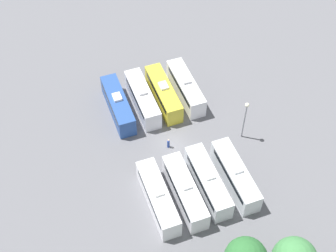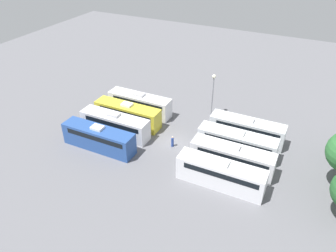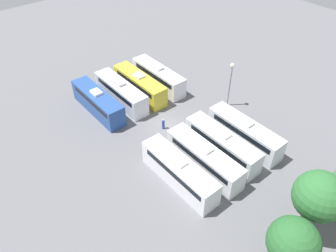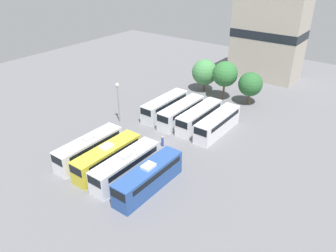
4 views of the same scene
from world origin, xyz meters
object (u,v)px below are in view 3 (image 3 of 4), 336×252
at_px(bus_6, 204,158).
at_px(tree_1, 319,196).
at_px(light_pole, 231,77).
at_px(bus_5, 222,144).
at_px(worker_person, 163,124).
at_px(bus_4, 245,132).
at_px(bus_7, 179,172).
at_px(bus_1, 140,85).
at_px(bus_2, 121,92).
at_px(bus_3, 98,102).
at_px(tree_2, 293,242).
at_px(bus_0, 159,76).

height_order(bus_6, tree_1, tree_1).
relative_size(light_pole, tree_1, 0.92).
height_order(bus_5, worker_person, bus_5).
xyz_separation_m(bus_4, bus_7, (10.59, -0.29, 0.00)).
xyz_separation_m(bus_1, bus_7, (6.88, 16.98, 0.00)).
bearing_deg(bus_7, bus_1, -112.05).
distance_m(bus_2, bus_3, 3.81).
height_order(bus_2, bus_4, same).
xyz_separation_m(worker_person, tree_2, (3.69, 21.69, 3.15)).
bearing_deg(bus_4, light_pole, -122.97).
relative_size(bus_2, bus_7, 1.00).
height_order(bus_0, bus_6, same).
bearing_deg(bus_3, tree_1, 101.22).
distance_m(bus_2, bus_6, 17.35).
bearing_deg(bus_4, tree_1, 67.70).
height_order(bus_2, bus_5, same).
bearing_deg(bus_3, light_pole, 145.19).
xyz_separation_m(bus_5, bus_7, (6.86, 0.04, 0.00)).
bearing_deg(bus_2, worker_person, 95.92).
height_order(bus_1, bus_7, same).
height_order(bus_6, light_pole, light_pole).
height_order(bus_4, light_pole, light_pole).
xyz_separation_m(bus_7, tree_1, (-5.62, 12.41, 3.40)).
height_order(bus_6, tree_2, tree_2).
bearing_deg(bus_2, bus_0, 179.47).
bearing_deg(tree_2, bus_3, -88.08).
bearing_deg(tree_1, worker_person, -86.84).
distance_m(bus_0, bus_2, 6.93).
height_order(bus_0, bus_7, same).
distance_m(bus_1, light_pole, 13.60).
xyz_separation_m(bus_3, bus_5, (-7.10, 17.07, 0.00)).
bearing_deg(bus_7, bus_2, -101.84).
height_order(bus_2, bus_6, same).
height_order(bus_3, worker_person, bus_3).
bearing_deg(bus_1, bus_6, 79.03).
relative_size(bus_0, bus_3, 1.00).
bearing_deg(light_pole, bus_7, 23.48).
bearing_deg(bus_2, light_pole, 137.35).
bearing_deg(bus_6, tree_1, 99.79).
relative_size(bus_3, light_pole, 1.50).
xyz_separation_m(bus_2, bus_3, (3.81, -0.07, 0.00)).
bearing_deg(tree_1, bus_2, -86.02).
bearing_deg(bus_1, bus_4, 102.11).
bearing_deg(bus_2, bus_5, 100.94).
distance_m(bus_0, bus_3, 10.74).
bearing_deg(bus_3, bus_1, 178.95).
distance_m(tree_1, tree_2, 5.07).
xyz_separation_m(worker_person, light_pole, (-10.53, 1.84, 4.03)).
distance_m(bus_6, tree_1, 12.75).
bearing_deg(bus_7, light_pole, -156.52).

